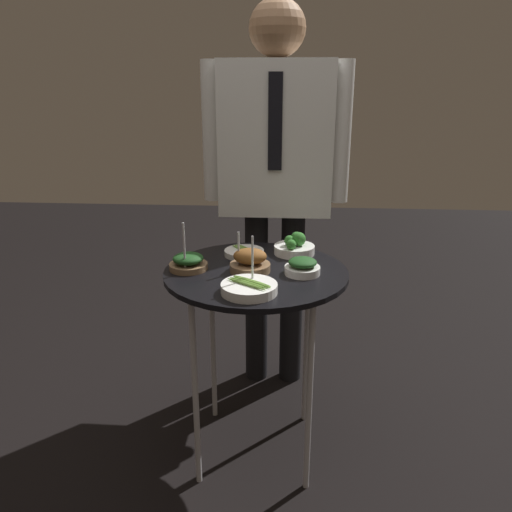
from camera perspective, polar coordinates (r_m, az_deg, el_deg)
ground_plane at (r=2.05m, az=0.00°, el=-20.96°), size 8.00×8.00×0.00m
serving_cart at (r=1.70m, az=0.00°, el=-3.50°), size 0.62×0.62×0.73m
bowl_asparagus_near_rim at (r=1.82m, az=-1.36°, el=0.42°), size 0.15×0.15×0.03m
bowl_roast_front_center at (r=1.66m, az=-0.70°, el=-0.68°), size 0.14×0.14×0.14m
bowl_spinach_mid_right at (r=1.65m, az=5.32°, el=-1.25°), size 0.12×0.12×0.06m
bowl_spinach_far_rim at (r=1.69m, az=-7.75°, el=-0.69°), size 0.13×0.13×0.17m
bowl_asparagus_mid_left at (r=1.50m, az=-0.79°, el=-3.65°), size 0.17×0.17×0.16m
bowl_broccoli_center at (r=1.84m, az=4.44°, el=1.08°), size 0.15×0.15×0.08m
waiter_figure at (r=2.09m, az=2.27°, el=11.14°), size 0.60×0.23×1.63m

